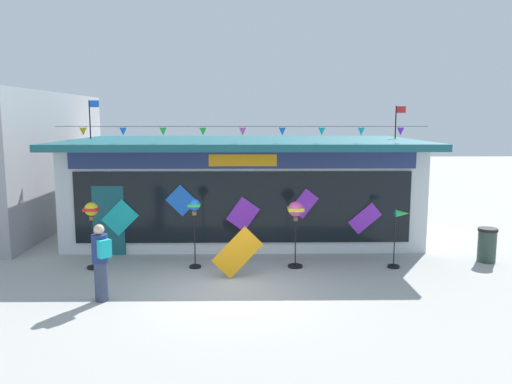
{
  "coord_description": "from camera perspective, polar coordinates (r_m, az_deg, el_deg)",
  "views": [
    {
      "loc": [
        0.45,
        -11.32,
        3.92
      ],
      "look_at": [
        0.66,
        2.25,
        1.93
      ],
      "focal_mm": 35.95,
      "sensor_mm": 36.0,
      "label": 1
    }
  ],
  "objects": [
    {
      "name": "trash_bin",
      "position": [
        15.38,
        24.31,
        -5.37
      ],
      "size": [
        0.52,
        0.52,
        0.94
      ],
      "color": "#2D4238",
      "rests_on": "ground_plane"
    },
    {
      "name": "wind_spinner_far_left",
      "position": [
        13.88,
        -17.82,
        -2.69
      ],
      "size": [
        0.36,
        0.36,
        1.75
      ],
      "color": "black",
      "rests_on": "ground_plane"
    },
    {
      "name": "wind_spinner_center_right",
      "position": [
        13.87,
        15.65,
        -4.01
      ],
      "size": [
        0.52,
        0.31,
        1.55
      ],
      "color": "black",
      "rests_on": "ground_plane"
    },
    {
      "name": "person_near_camera",
      "position": [
        11.48,
        -16.89,
        -7.35
      ],
      "size": [
        0.46,
        0.46,
        1.68
      ],
      "rotation": [
        0.0,
        0.0,
        3.92
      ],
      "color": "#333D56",
      "rests_on": "ground_plane"
    },
    {
      "name": "ground_plane",
      "position": [
        11.99,
        -3.06,
        -10.77
      ],
      "size": [
        80.0,
        80.0,
        0.0
      ],
      "primitive_type": "plane",
      "color": "#ADAAA5"
    },
    {
      "name": "kite_shop_building",
      "position": [
        17.21,
        -1.38,
        0.67
      ],
      "size": [
        11.04,
        6.44,
        4.48
      ],
      "color": "silver",
      "rests_on": "ground_plane"
    },
    {
      "name": "display_kite_on_ground",
      "position": [
        12.63,
        -2.07,
        -6.74
      ],
      "size": [
        1.28,
        0.2,
        1.28
      ],
      "primitive_type": "cube",
      "rotation": [
        -0.15,
        0.79,
        0.0
      ],
      "color": "orange",
      "rests_on": "ground_plane"
    },
    {
      "name": "wind_spinner_left",
      "position": [
        13.36,
        -6.88,
        -2.47
      ],
      "size": [
        0.31,
        0.31,
        1.83
      ],
      "color": "black",
      "rests_on": "ground_plane"
    },
    {
      "name": "wind_spinner_center_left",
      "position": [
        13.36,
        4.44,
        -2.62
      ],
      "size": [
        0.41,
        0.41,
        1.76
      ],
      "color": "black",
      "rests_on": "ground_plane"
    }
  ]
}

